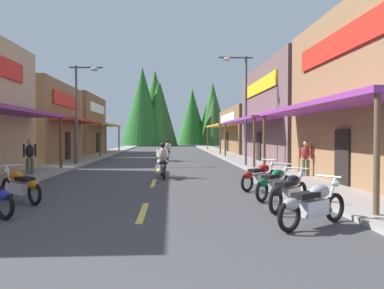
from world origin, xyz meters
name	(u,v)px	position (x,y,z in m)	size (l,w,h in m)	color
ground	(161,162)	(0.00, 25.43, -0.05)	(9.39, 80.86, 0.10)	#424244
sidewalk_left	(80,161)	(-5.77, 25.43, 0.06)	(2.16, 80.86, 0.12)	#9E9991
sidewalk_right	(241,160)	(5.77, 25.43, 0.06)	(2.16, 80.86, 0.12)	#9E9991
centerline_dashes	(163,158)	(0.00, 28.83, 0.01)	(0.16, 57.94, 0.01)	#E0C64C
storefront_left_middle	(14,122)	(-10.60, 26.30, 2.80)	(9.38, 9.56, 5.60)	olive
storefront_left_far	(60,125)	(-10.57, 37.34, 2.93)	(9.32, 10.00, 5.86)	brown
storefront_right_middle	(309,114)	(10.38, 24.46, 3.36)	(8.93, 12.68, 6.73)	brown
storefront_right_far	(258,130)	(10.19, 39.10, 2.37)	(8.57, 13.72, 4.74)	brown
streetlamp_left	(81,101)	(-4.79, 21.89, 3.98)	(2.02, 0.30, 6.11)	#474C51
streetlamp_right	(241,96)	(4.81, 20.47, 4.21)	(2.02, 0.30, 6.52)	#474C51
motorcycle_parked_right_0	(312,204)	(3.59, 6.16, 0.49)	(1.86, 1.23, 1.04)	black
motorcycle_parked_right_1	(289,191)	(3.67, 7.95, 0.49)	(1.52, 1.65, 1.04)	black
motorcycle_parked_right_2	(274,183)	(3.74, 9.54, 0.49)	(1.54, 1.62, 1.04)	black
motorcycle_parked_right_3	(260,176)	(3.76, 11.41, 0.49)	(1.67, 1.50, 1.04)	black
motorcycle_parked_left_2	(21,185)	(-3.52, 9.37, 0.49)	(1.68, 1.48, 1.04)	black
rider_cruising_lead	(163,163)	(0.32, 15.21, 0.66)	(0.61, 2.14, 1.57)	black
rider_cruising_trailing	(167,152)	(0.42, 25.78, 0.66)	(0.60, 2.14, 1.57)	black
pedestrian_by_shop	(30,155)	(-5.66, 15.84, 1.00)	(0.50, 0.41, 1.72)	#3F593F
pedestrian_browsing	(306,157)	(6.53, 14.57, 0.95)	(0.56, 0.33, 1.64)	#3F593F
treeline_backdrop	(171,112)	(0.63, 65.68, 6.03)	(19.92, 14.34, 13.44)	#2E6523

